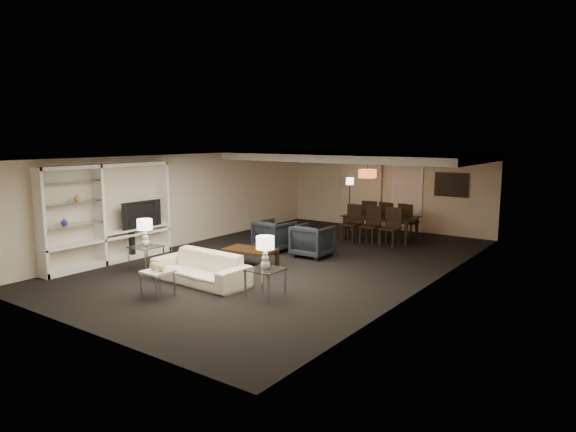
% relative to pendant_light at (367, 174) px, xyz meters
% --- Properties ---
extents(floor, '(11.00, 11.00, 0.00)m').
position_rel_pendant_light_xyz_m(floor, '(-0.30, -3.50, -1.92)').
color(floor, black).
rests_on(floor, ground).
extents(ceiling, '(7.00, 11.00, 0.02)m').
position_rel_pendant_light_xyz_m(ceiling, '(-0.30, -3.50, 0.58)').
color(ceiling, silver).
rests_on(ceiling, ground).
extents(wall_back, '(7.00, 0.02, 2.50)m').
position_rel_pendant_light_xyz_m(wall_back, '(-0.30, 2.00, -0.67)').
color(wall_back, beige).
rests_on(wall_back, ground).
extents(wall_front, '(7.00, 0.02, 2.50)m').
position_rel_pendant_light_xyz_m(wall_front, '(-0.30, -9.00, -0.67)').
color(wall_front, beige).
rests_on(wall_front, ground).
extents(wall_left, '(0.02, 11.00, 2.50)m').
position_rel_pendant_light_xyz_m(wall_left, '(-3.80, -3.50, -0.67)').
color(wall_left, beige).
rests_on(wall_left, ground).
extents(wall_right, '(0.02, 11.00, 2.50)m').
position_rel_pendant_light_xyz_m(wall_right, '(3.20, -3.50, -0.67)').
color(wall_right, beige).
rests_on(wall_right, ground).
extents(ceiling_soffit, '(7.00, 4.00, 0.20)m').
position_rel_pendant_light_xyz_m(ceiling_soffit, '(-0.30, 0.00, 0.48)').
color(ceiling_soffit, silver).
rests_on(ceiling_soffit, ceiling).
extents(curtains, '(1.50, 0.12, 2.40)m').
position_rel_pendant_light_xyz_m(curtains, '(-1.20, 1.92, -0.72)').
color(curtains, beige).
rests_on(curtains, wall_back).
extents(door, '(0.90, 0.05, 2.10)m').
position_rel_pendant_light_xyz_m(door, '(0.40, 1.97, -0.87)').
color(door, silver).
rests_on(door, wall_back).
extents(painting, '(0.95, 0.04, 0.65)m').
position_rel_pendant_light_xyz_m(painting, '(1.80, 1.96, -0.37)').
color(painting, '#142D38').
rests_on(painting, wall_back).
extents(media_unit, '(0.38, 3.40, 2.35)m').
position_rel_pendant_light_xyz_m(media_unit, '(-3.61, -6.10, -0.74)').
color(media_unit, white).
rests_on(media_unit, wall_left).
extents(pendant_light, '(0.52, 0.52, 0.24)m').
position_rel_pendant_light_xyz_m(pendant_light, '(0.00, 0.00, 0.00)').
color(pendant_light, '#D8591E').
rests_on(pendant_light, ceiling_soffit).
extents(sofa, '(2.18, 0.91, 0.63)m').
position_rel_pendant_light_xyz_m(sofa, '(-0.67, -6.07, -1.60)').
color(sofa, beige).
rests_on(sofa, floor).
extents(coffee_table, '(1.26, 0.82, 0.42)m').
position_rel_pendant_light_xyz_m(coffee_table, '(-0.67, -4.47, -1.71)').
color(coffee_table, black).
rests_on(coffee_table, floor).
extents(armchair_left, '(0.95, 0.97, 0.80)m').
position_rel_pendant_light_xyz_m(armchair_left, '(-1.27, -2.77, -1.52)').
color(armchair_left, black).
rests_on(armchair_left, floor).
extents(armchair_right, '(0.87, 0.89, 0.80)m').
position_rel_pendant_light_xyz_m(armchair_right, '(-0.07, -2.77, -1.52)').
color(armchair_right, black).
rests_on(armchair_right, floor).
extents(side_table_left, '(0.63, 0.63, 0.55)m').
position_rel_pendant_light_xyz_m(side_table_left, '(-2.37, -6.07, -1.64)').
color(side_table_left, white).
rests_on(side_table_left, floor).
extents(side_table_right, '(0.61, 0.61, 0.55)m').
position_rel_pendant_light_xyz_m(side_table_right, '(1.03, -6.07, -1.64)').
color(side_table_right, white).
rests_on(side_table_right, floor).
extents(table_lamp_left, '(0.36, 0.36, 0.61)m').
position_rel_pendant_light_xyz_m(table_lamp_left, '(-2.37, -6.07, -1.06)').
color(table_lamp_left, beige).
rests_on(table_lamp_left, side_table_left).
extents(table_lamp_right, '(0.34, 0.34, 0.61)m').
position_rel_pendant_light_xyz_m(table_lamp_right, '(1.03, -6.07, -1.06)').
color(table_lamp_right, beige).
rests_on(table_lamp_right, side_table_right).
extents(marble_table, '(0.50, 0.50, 0.49)m').
position_rel_pendant_light_xyz_m(marble_table, '(-0.67, -7.17, -1.67)').
color(marble_table, silver).
rests_on(marble_table, floor).
extents(gold_gourd_a, '(0.16, 0.16, 0.16)m').
position_rel_pendant_light_xyz_m(gold_gourd_a, '(-0.77, -7.17, -1.35)').
color(gold_gourd_a, tan).
rests_on(gold_gourd_a, marble_table).
extents(gold_gourd_b, '(0.14, 0.14, 0.14)m').
position_rel_pendant_light_xyz_m(gold_gourd_b, '(-0.57, -7.17, -1.36)').
color(gold_gourd_b, '#D6C671').
rests_on(gold_gourd_b, marble_table).
extents(television, '(1.14, 0.15, 0.66)m').
position_rel_pendant_light_xyz_m(television, '(-3.58, -5.27, -0.84)').
color(television, black).
rests_on(television, media_unit).
extents(vase_blue, '(0.16, 0.16, 0.16)m').
position_rel_pendant_light_xyz_m(vase_blue, '(-3.61, -7.23, -0.78)').
color(vase_blue, '#2529A2').
rests_on(vase_blue, media_unit).
extents(vase_amber, '(0.15, 0.15, 0.16)m').
position_rel_pendant_light_xyz_m(vase_amber, '(-3.61, -6.89, -0.28)').
color(vase_amber, '#B48B3C').
rests_on(vase_amber, media_unit).
extents(floor_speaker, '(0.12, 0.12, 1.00)m').
position_rel_pendant_light_xyz_m(floor_speaker, '(-3.50, -5.57, -1.42)').
color(floor_speaker, black).
rests_on(floor_speaker, floor).
extents(dining_table, '(2.12, 1.29, 0.72)m').
position_rel_pendant_light_xyz_m(dining_table, '(0.41, 0.06, -1.56)').
color(dining_table, black).
rests_on(dining_table, floor).
extents(chair_nl, '(0.51, 0.51, 1.06)m').
position_rel_pendant_light_xyz_m(chair_nl, '(-0.19, -0.59, -1.39)').
color(chair_nl, black).
rests_on(chair_nl, floor).
extents(chair_nm, '(0.51, 0.51, 1.06)m').
position_rel_pendant_light_xyz_m(chair_nm, '(0.41, -0.59, -1.39)').
color(chair_nm, black).
rests_on(chair_nm, floor).
extents(chair_nr, '(0.50, 0.50, 1.06)m').
position_rel_pendant_light_xyz_m(chair_nr, '(1.01, -0.59, -1.39)').
color(chair_nr, black).
rests_on(chair_nr, floor).
extents(chair_fl, '(0.55, 0.55, 1.06)m').
position_rel_pendant_light_xyz_m(chair_fl, '(-0.19, 0.71, -1.39)').
color(chair_fl, black).
rests_on(chair_fl, floor).
extents(chair_fm, '(0.55, 0.55, 1.06)m').
position_rel_pendant_light_xyz_m(chair_fm, '(0.41, 0.71, -1.39)').
color(chair_fm, black).
rests_on(chair_fm, floor).
extents(chair_fr, '(0.55, 0.55, 1.06)m').
position_rel_pendant_light_xyz_m(chair_fr, '(1.01, 0.71, -1.39)').
color(chair_fr, black).
rests_on(chair_fr, floor).
extents(floor_lamp, '(0.32, 0.32, 1.69)m').
position_rel_pendant_light_xyz_m(floor_lamp, '(-1.15, 1.06, -1.08)').
color(floor_lamp, black).
rests_on(floor_lamp, floor).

